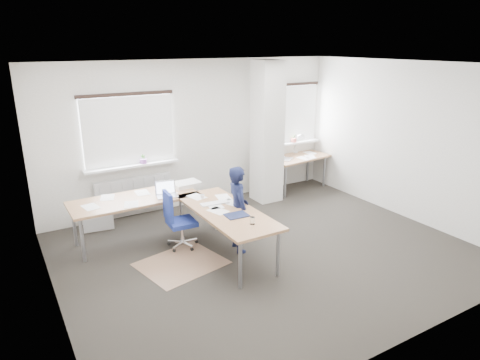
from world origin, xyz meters
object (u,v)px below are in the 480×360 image
task_chair (180,232)px  person (238,209)px  desk_main (181,205)px  desk_side (297,159)px

task_chair → person: size_ratio=0.70×
desk_main → desk_side: bearing=21.6°
task_chair → desk_main: bearing=8.3°
desk_side → task_chair: desk_side is taller
desk_main → person: (0.70, -0.54, -0.02)m
person → desk_side: bearing=-44.7°
desk_main → desk_side: size_ratio=1.76×
desk_main → person: bearing=-38.0°
desk_main → desk_side: desk_side is taller
desk_side → desk_main: bearing=-165.5°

